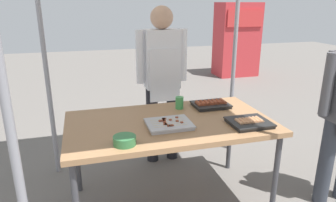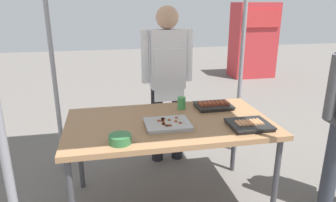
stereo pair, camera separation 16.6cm
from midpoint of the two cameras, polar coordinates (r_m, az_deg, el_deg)
ground_plane at (r=2.80m, az=2.01°, el=-18.18°), size 18.00×18.00×0.00m
stall_table at (r=2.45m, az=2.18°, el=-4.89°), size 1.60×0.90×0.75m
tray_grilled_sausages at (r=2.76m, az=10.12°, el=-0.80°), size 0.31×0.24×0.06m
tray_meat_skewers at (r=2.32m, az=1.94°, el=-4.32°), size 0.34×0.27×0.04m
tray_pork_links at (r=2.41m, az=16.72°, el=-4.23°), size 0.30×0.27×0.05m
condiment_bowl at (r=2.06m, az=-6.58°, el=-7.04°), size 0.15×0.15×0.06m
drink_cup_near_edge at (r=2.69m, az=4.28°, el=-0.40°), size 0.07×0.07×0.11m
vendor_woman at (r=3.11m, az=1.40°, el=5.08°), size 0.52×0.23×1.61m
neighbor_stall_left at (r=7.30m, az=16.10°, el=10.76°), size 0.92×0.64×1.63m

